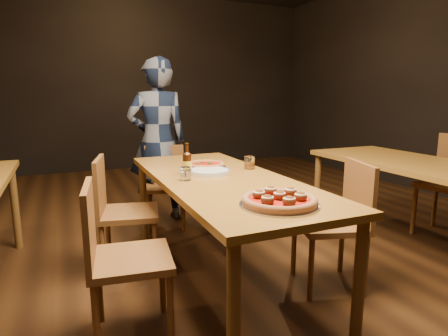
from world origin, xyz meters
name	(u,v)px	position (x,y,z in m)	size (l,w,h in m)	color
ground	(221,281)	(0.00, 0.00, 0.00)	(9.00, 9.00, 0.00)	black
table_main	(221,187)	(0.00, 0.00, 0.68)	(0.80, 2.00, 0.75)	brown
table_right	(427,173)	(1.70, -0.20, 0.68)	(0.80, 2.00, 0.75)	brown
chair_main_nw	(131,258)	(-0.67, -0.36, 0.45)	(0.42, 0.42, 0.89)	brown
chair_main_sw	(129,212)	(-0.54, 0.45, 0.44)	(0.42, 0.42, 0.89)	brown
chair_main_e	(329,223)	(0.64, -0.33, 0.45)	(0.42, 0.42, 0.89)	brown
chair_end	(165,186)	(-0.07, 1.24, 0.41)	(0.39, 0.39, 0.83)	brown
pizza_meatball	(279,200)	(0.01, -0.71, 0.78)	(0.40, 0.40, 0.07)	#B7B7BF
pizza_margherita	(206,165)	(0.03, 0.35, 0.77)	(0.30, 0.30, 0.04)	#B7B7BF
plate_stack	(209,172)	(-0.03, 0.13, 0.76)	(0.29, 0.29, 0.03)	white
beer_bottle	(187,164)	(-0.18, 0.15, 0.83)	(0.06, 0.06, 0.21)	black
water_glass	(185,174)	(-0.24, 0.00, 0.79)	(0.07, 0.07, 0.09)	white
amber_glass	(250,163)	(0.30, 0.17, 0.80)	(0.07, 0.07, 0.09)	#A75912
diner	(158,141)	(-0.07, 1.50, 0.83)	(0.60, 0.40, 1.65)	black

